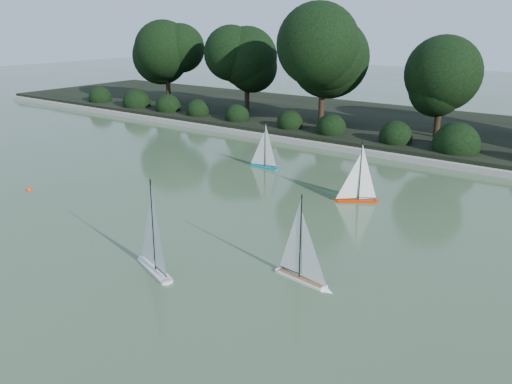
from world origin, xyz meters
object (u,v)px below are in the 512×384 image
sailboat_white_b (306,269)px  race_buoy (29,190)px  sailboat_teal (262,160)px  sailboat_orange (354,192)px  sailboat_white_a (151,254)px

sailboat_white_b → race_buoy: sailboat_white_b is taller
sailboat_white_b → sailboat_teal: size_ratio=1.10×
sailboat_white_b → sailboat_orange: (-0.99, 3.84, -0.00)m
sailboat_white_a → sailboat_teal: size_ratio=1.22×
sailboat_white_b → sailboat_teal: sailboat_white_b is taller
sailboat_white_a → sailboat_orange: (1.31, 4.94, -0.03)m
sailboat_orange → race_buoy: (-6.77, -3.84, -0.23)m
sailboat_teal → sailboat_white_b: bearing=-49.0°
sailboat_teal → race_buoy: bearing=-125.0°
sailboat_white_a → sailboat_white_b: (2.30, 1.09, -0.03)m
sailboat_white_a → sailboat_orange: bearing=75.1°
sailboat_white_a → sailboat_teal: 6.36m
sailboat_white_a → race_buoy: sailboat_white_a is taller
sailboat_white_a → sailboat_teal: sailboat_white_a is taller
sailboat_white_a → sailboat_white_b: 2.55m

